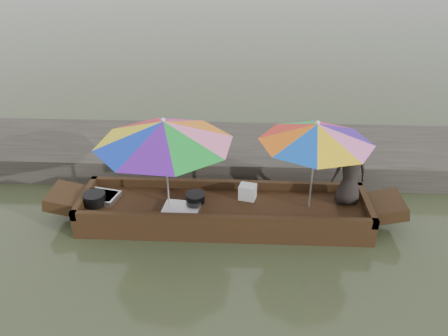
{
  "coord_description": "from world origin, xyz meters",
  "views": [
    {
      "loc": [
        0.3,
        -6.21,
        4.4
      ],
      "look_at": [
        0.0,
        0.1,
        1.0
      ],
      "focal_mm": 35.0,
      "sensor_mm": 36.0,
      "label": 1
    }
  ],
  "objects_px": {
    "tray_crayfish": "(101,196)",
    "charcoal_grill": "(195,198)",
    "cooking_pot": "(95,199)",
    "tray_scallop": "(182,208)",
    "umbrella_bow": "(166,163)",
    "boat_hull": "(224,213)",
    "supply_bag": "(248,192)",
    "vendor": "(350,173)",
    "umbrella_stern": "(313,166)"
  },
  "relations": [
    {
      "from": "tray_crayfish",
      "to": "boat_hull",
      "type": "bearing_deg",
      "value": -2.26
    },
    {
      "from": "cooking_pot",
      "to": "umbrella_bow",
      "type": "relative_size",
      "value": 0.17
    },
    {
      "from": "cooking_pot",
      "to": "charcoal_grill",
      "type": "xyz_separation_m",
      "value": [
        1.69,
        0.14,
        -0.02
      ]
    },
    {
      "from": "charcoal_grill",
      "to": "vendor",
      "type": "bearing_deg",
      "value": 2.84
    },
    {
      "from": "supply_bag",
      "to": "umbrella_bow",
      "type": "height_order",
      "value": "umbrella_bow"
    },
    {
      "from": "tray_scallop",
      "to": "umbrella_bow",
      "type": "xyz_separation_m",
      "value": [
        -0.24,
        0.2,
        0.74
      ]
    },
    {
      "from": "boat_hull",
      "to": "tray_crayfish",
      "type": "distance_m",
      "value": 2.14
    },
    {
      "from": "tray_crayfish",
      "to": "charcoal_grill",
      "type": "relative_size",
      "value": 1.88
    },
    {
      "from": "supply_bag",
      "to": "umbrella_stern",
      "type": "height_order",
      "value": "umbrella_stern"
    },
    {
      "from": "charcoal_grill",
      "to": "supply_bag",
      "type": "relative_size",
      "value": 1.13
    },
    {
      "from": "cooking_pot",
      "to": "supply_bag",
      "type": "relative_size",
      "value": 1.34
    },
    {
      "from": "vendor",
      "to": "umbrella_bow",
      "type": "height_order",
      "value": "umbrella_bow"
    },
    {
      "from": "vendor",
      "to": "umbrella_stern",
      "type": "height_order",
      "value": "umbrella_stern"
    },
    {
      "from": "tray_scallop",
      "to": "umbrella_stern",
      "type": "xyz_separation_m",
      "value": [
        2.12,
        0.2,
        0.74
      ]
    },
    {
      "from": "tray_crayfish",
      "to": "supply_bag",
      "type": "bearing_deg",
      "value": 3.01
    },
    {
      "from": "tray_scallop",
      "to": "supply_bag",
      "type": "xyz_separation_m",
      "value": [
        1.09,
        0.41,
        0.1
      ]
    },
    {
      "from": "charcoal_grill",
      "to": "umbrella_bow",
      "type": "height_order",
      "value": "umbrella_bow"
    },
    {
      "from": "boat_hull",
      "to": "vendor",
      "type": "distance_m",
      "value": 2.22
    },
    {
      "from": "umbrella_bow",
      "to": "tray_crayfish",
      "type": "bearing_deg",
      "value": 175.97
    },
    {
      "from": "tray_scallop",
      "to": "umbrella_bow",
      "type": "distance_m",
      "value": 0.81
    },
    {
      "from": "cooking_pot",
      "to": "charcoal_grill",
      "type": "bearing_deg",
      "value": 4.66
    },
    {
      "from": "tray_scallop",
      "to": "vendor",
      "type": "distance_m",
      "value": 2.85
    },
    {
      "from": "tray_scallop",
      "to": "charcoal_grill",
      "type": "bearing_deg",
      "value": 51.04
    },
    {
      "from": "charcoal_grill",
      "to": "vendor",
      "type": "xyz_separation_m",
      "value": [
        2.57,
        0.13,
        0.5
      ]
    },
    {
      "from": "boat_hull",
      "to": "vendor",
      "type": "xyz_separation_m",
      "value": [
        2.08,
        0.19,
        0.75
      ]
    },
    {
      "from": "boat_hull",
      "to": "tray_scallop",
      "type": "height_order",
      "value": "tray_scallop"
    },
    {
      "from": "boat_hull",
      "to": "supply_bag",
      "type": "relative_size",
      "value": 17.37
    },
    {
      "from": "cooking_pot",
      "to": "vendor",
      "type": "distance_m",
      "value": 4.3
    },
    {
      "from": "boat_hull",
      "to": "tray_scallop",
      "type": "relative_size",
      "value": 8.16
    },
    {
      "from": "supply_bag",
      "to": "tray_crayfish",
      "type": "bearing_deg",
      "value": -176.99
    },
    {
      "from": "tray_scallop",
      "to": "charcoal_grill",
      "type": "height_order",
      "value": "charcoal_grill"
    },
    {
      "from": "charcoal_grill",
      "to": "umbrella_bow",
      "type": "bearing_deg",
      "value": -172.66
    },
    {
      "from": "vendor",
      "to": "umbrella_stern",
      "type": "relative_size",
      "value": 0.63
    },
    {
      "from": "tray_scallop",
      "to": "umbrella_stern",
      "type": "height_order",
      "value": "umbrella_stern"
    },
    {
      "from": "vendor",
      "to": "umbrella_bow",
      "type": "distance_m",
      "value": 3.03
    },
    {
      "from": "cooking_pot",
      "to": "tray_crayfish",
      "type": "relative_size",
      "value": 0.63
    },
    {
      "from": "boat_hull",
      "to": "umbrella_bow",
      "type": "distance_m",
      "value": 1.33
    },
    {
      "from": "tray_crayfish",
      "to": "umbrella_bow",
      "type": "height_order",
      "value": "umbrella_bow"
    },
    {
      "from": "umbrella_bow",
      "to": "tray_scallop",
      "type": "bearing_deg",
      "value": -38.79
    },
    {
      "from": "supply_bag",
      "to": "charcoal_grill",
      "type": "bearing_deg",
      "value": -169.82
    },
    {
      "from": "cooking_pot",
      "to": "charcoal_grill",
      "type": "distance_m",
      "value": 1.7
    },
    {
      "from": "boat_hull",
      "to": "tray_crayfish",
      "type": "relative_size",
      "value": 8.16
    },
    {
      "from": "boat_hull",
      "to": "cooking_pot",
      "type": "xyz_separation_m",
      "value": [
        -2.18,
        -0.08,
        0.27
      ]
    },
    {
      "from": "umbrella_stern",
      "to": "supply_bag",
      "type": "bearing_deg",
      "value": 168.09
    },
    {
      "from": "cooking_pot",
      "to": "tray_scallop",
      "type": "relative_size",
      "value": 0.63
    },
    {
      "from": "boat_hull",
      "to": "charcoal_grill",
      "type": "distance_m",
      "value": 0.55
    },
    {
      "from": "tray_scallop",
      "to": "vendor",
      "type": "height_order",
      "value": "vendor"
    },
    {
      "from": "umbrella_bow",
      "to": "umbrella_stern",
      "type": "height_order",
      "value": "same"
    },
    {
      "from": "charcoal_grill",
      "to": "boat_hull",
      "type": "bearing_deg",
      "value": -6.73
    },
    {
      "from": "supply_bag",
      "to": "tray_scallop",
      "type": "bearing_deg",
      "value": -159.34
    }
  ]
}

